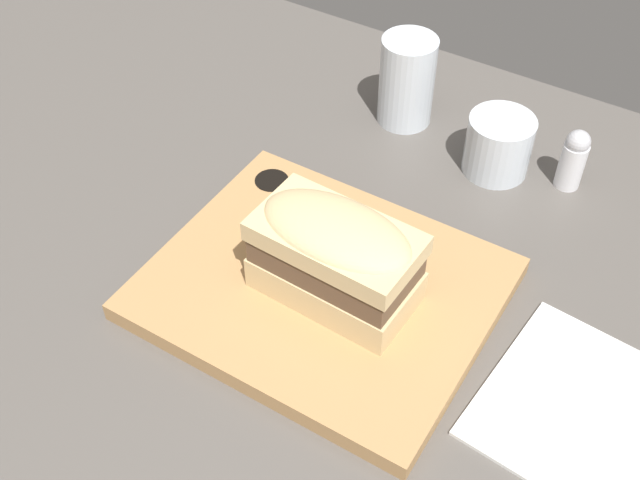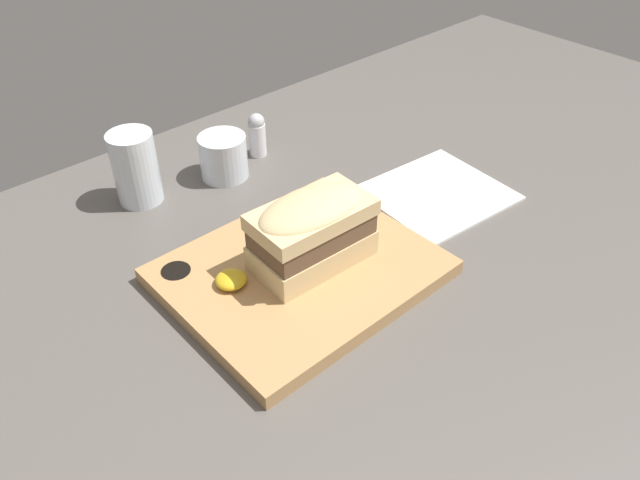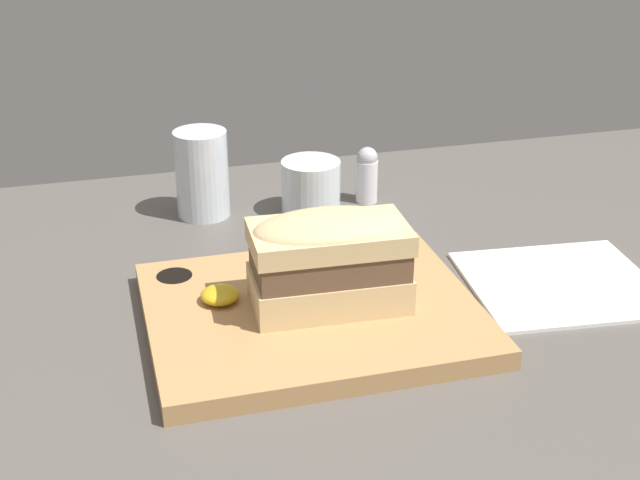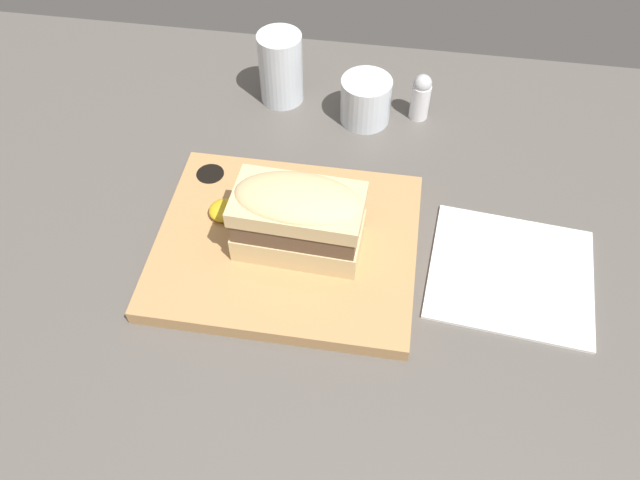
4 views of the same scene
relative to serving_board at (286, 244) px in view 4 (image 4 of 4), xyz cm
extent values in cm
cube|color=#56514C|center=(-3.77, -5.58, -1.95)|extent=(196.48, 96.85, 2.00)
cube|color=tan|center=(0.09, -0.07, 0.00)|extent=(30.20, 25.13, 1.89)
cylinder|color=black|center=(-11.49, 8.98, 0.52)|extent=(3.52, 3.52, 0.95)
cube|color=#DBBC84|center=(1.69, -0.44, 2.58)|extent=(14.50, 8.34, 3.28)
cube|color=brown|center=(1.69, -0.44, 5.51)|extent=(13.92, 8.01, 2.59)
cube|color=#DBBC84|center=(1.69, -0.44, 7.79)|extent=(14.50, 8.34, 1.97)
ellipsoid|color=#DBBC84|center=(1.69, -0.44, 8.61)|extent=(14.21, 8.18, 2.95)
ellipsoid|color=gold|center=(-7.98, 2.64, 1.66)|extent=(3.60, 3.60, 1.44)
cylinder|color=silver|center=(-5.82, 27.63, 4.21)|extent=(6.20, 6.20, 10.33)
cylinder|color=silver|center=(-5.82, 27.63, 1.57)|extent=(5.46, 5.46, 4.65)
cylinder|color=silver|center=(6.59, 24.82, 2.30)|extent=(7.00, 7.00, 6.49)
cylinder|color=#33050F|center=(6.59, 24.82, 1.45)|extent=(6.30, 6.30, 4.41)
cube|color=white|center=(26.19, 0.33, -0.75)|extent=(19.80, 18.32, 0.40)
cylinder|color=white|center=(14.08, 26.48, 1.67)|extent=(2.65, 2.65, 5.24)
sphere|color=#B7B7BC|center=(14.08, 26.48, 4.76)|extent=(2.52, 2.52, 2.52)
camera|label=1|loc=(24.96, -40.90, 55.72)|focal=45.00mm
camera|label=2|loc=(-35.88, -43.55, 49.18)|focal=35.00mm
camera|label=3|loc=(-18.11, -69.78, 41.39)|focal=50.00mm
camera|label=4|loc=(10.86, -44.18, 57.58)|focal=35.00mm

